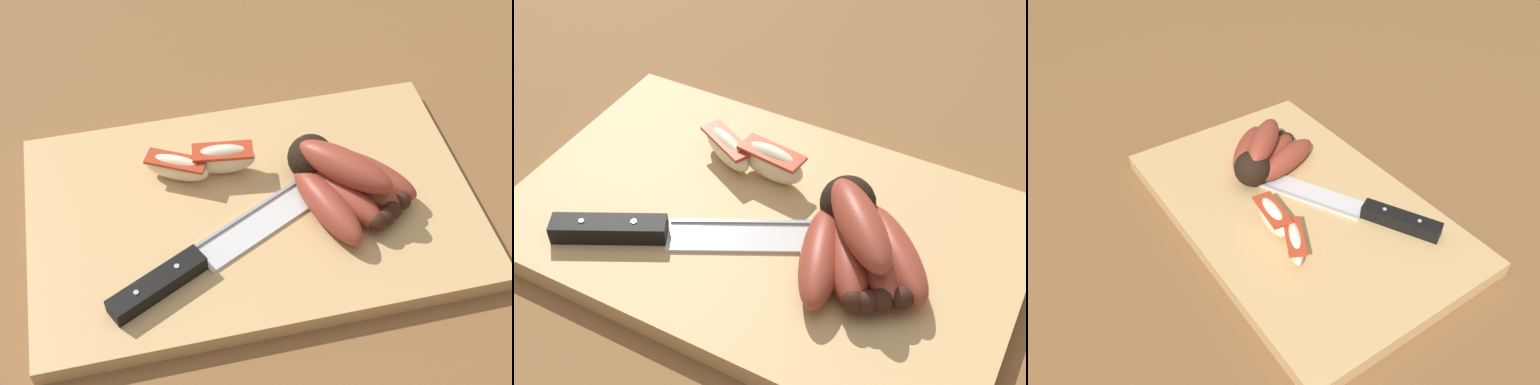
{
  "view_description": "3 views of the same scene",
  "coord_description": "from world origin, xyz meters",
  "views": [
    {
      "loc": [
        -0.11,
        -0.47,
        0.6
      ],
      "look_at": [
        -0.01,
        -0.0,
        0.04
      ],
      "focal_mm": 51.33,
      "sensor_mm": 36.0,
      "label": 1
    },
    {
      "loc": [
        0.21,
        -0.39,
        0.47
      ],
      "look_at": [
        -0.0,
        -0.0,
        0.06
      ],
      "focal_mm": 49.66,
      "sensor_mm": 36.0,
      "label": 2
    },
    {
      "loc": [
        -0.42,
        0.3,
        0.47
      ],
      "look_at": [
        -0.01,
        0.02,
        0.05
      ],
      "focal_mm": 36.06,
      "sensor_mm": 36.0,
      "label": 3
    }
  ],
  "objects": [
    {
      "name": "cutting_board",
      "position": [
        -0.01,
        -0.0,
        0.01
      ],
      "size": [
        0.45,
        0.29,
        0.02
      ],
      "primitive_type": "cube",
      "color": "tan",
      "rests_on": "ground_plane"
    },
    {
      "name": "banana_bunch",
      "position": [
        0.08,
        -0.01,
        0.04
      ],
      "size": [
        0.14,
        0.15,
        0.06
      ],
      "color": "black",
      "rests_on": "cutting_board"
    },
    {
      "name": "apple_wedge_middle",
      "position": [
        -0.03,
        0.05,
        0.04
      ],
      "size": [
        0.07,
        0.03,
        0.04
      ],
      "color": "#F4E5C1",
      "rests_on": "cutting_board"
    },
    {
      "name": "apple_wedge_near",
      "position": [
        -0.08,
        0.05,
        0.04
      ],
      "size": [
        0.07,
        0.05,
        0.03
      ],
      "color": "#F4E5C1",
      "rests_on": "cutting_board"
    },
    {
      "name": "chefs_knife",
      "position": [
        -0.07,
        -0.06,
        0.03
      ],
      "size": [
        0.26,
        0.15,
        0.02
      ],
      "color": "silver",
      "rests_on": "cutting_board"
    },
    {
      "name": "ground_plane",
      "position": [
        0.0,
        0.0,
        0.0
      ],
      "size": [
        6.0,
        6.0,
        0.0
      ],
      "primitive_type": "plane",
      "color": "brown"
    }
  ]
}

